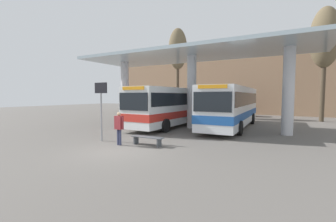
{
  "coord_description": "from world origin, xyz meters",
  "views": [
    {
      "loc": [
        7.09,
        -8.0,
        2.59
      ],
      "look_at": [
        0.0,
        4.79,
        1.6
      ],
      "focal_mm": 24.0,
      "sensor_mm": 36.0,
      "label": 1
    }
  ],
  "objects_px": {
    "transit_bus_left_bay": "(172,105)",
    "parked_car_street": "(237,108)",
    "transit_bus_center_bay": "(232,105)",
    "poplar_tree_behind_left": "(178,50)",
    "pedestrian_waiting": "(119,125)",
    "poplar_tree_behind_right": "(325,39)",
    "waiting_bench_near_pillar": "(147,139)",
    "info_sign_platform": "(101,100)"
  },
  "relations": [
    {
      "from": "transit_bus_left_bay",
      "to": "parked_car_street",
      "type": "bearing_deg",
      "value": -100.32
    },
    {
      "from": "transit_bus_center_bay",
      "to": "poplar_tree_behind_left",
      "type": "xyz_separation_m",
      "value": [
        -8.05,
        6.14,
        6.32
      ]
    },
    {
      "from": "pedestrian_waiting",
      "to": "poplar_tree_behind_right",
      "type": "distance_m",
      "value": 22.26
    },
    {
      "from": "transit_bus_left_bay",
      "to": "waiting_bench_near_pillar",
      "type": "height_order",
      "value": "transit_bus_left_bay"
    },
    {
      "from": "transit_bus_left_bay",
      "to": "info_sign_platform",
      "type": "height_order",
      "value": "info_sign_platform"
    },
    {
      "from": "transit_bus_center_bay",
      "to": "parked_car_street",
      "type": "xyz_separation_m",
      "value": [
        -1.97,
        11.02,
        -0.81
      ]
    },
    {
      "from": "waiting_bench_near_pillar",
      "to": "info_sign_platform",
      "type": "relative_size",
      "value": 0.54
    },
    {
      "from": "poplar_tree_behind_right",
      "to": "pedestrian_waiting",
      "type": "bearing_deg",
      "value": -119.98
    },
    {
      "from": "waiting_bench_near_pillar",
      "to": "poplar_tree_behind_left",
      "type": "bearing_deg",
      "value": 110.9
    },
    {
      "from": "transit_bus_left_bay",
      "to": "poplar_tree_behind_right",
      "type": "xyz_separation_m",
      "value": [
        11.6,
        10.3,
        6.41
      ]
    },
    {
      "from": "info_sign_platform",
      "to": "poplar_tree_behind_left",
      "type": "height_order",
      "value": "poplar_tree_behind_left"
    },
    {
      "from": "waiting_bench_near_pillar",
      "to": "pedestrian_waiting",
      "type": "distance_m",
      "value": 1.64
    },
    {
      "from": "info_sign_platform",
      "to": "poplar_tree_behind_left",
      "type": "relative_size",
      "value": 0.31
    },
    {
      "from": "info_sign_platform",
      "to": "pedestrian_waiting",
      "type": "height_order",
      "value": "info_sign_platform"
    },
    {
      "from": "transit_bus_left_bay",
      "to": "poplar_tree_behind_right",
      "type": "bearing_deg",
      "value": -136.76
    },
    {
      "from": "transit_bus_left_bay",
      "to": "info_sign_platform",
      "type": "distance_m",
      "value": 7.61
    },
    {
      "from": "parked_car_street",
      "to": "transit_bus_center_bay",
      "type": "bearing_deg",
      "value": -79.85
    },
    {
      "from": "poplar_tree_behind_left",
      "to": "poplar_tree_behind_right",
      "type": "relative_size",
      "value": 0.95
    },
    {
      "from": "transit_bus_left_bay",
      "to": "pedestrian_waiting",
      "type": "height_order",
      "value": "transit_bus_left_bay"
    },
    {
      "from": "transit_bus_left_bay",
      "to": "pedestrian_waiting",
      "type": "bearing_deg",
      "value": 99.29
    },
    {
      "from": "waiting_bench_near_pillar",
      "to": "parked_car_street",
      "type": "relative_size",
      "value": 0.41
    },
    {
      "from": "transit_bus_center_bay",
      "to": "waiting_bench_near_pillar",
      "type": "xyz_separation_m",
      "value": [
        -2.27,
        -8.99,
        -1.47
      ]
    },
    {
      "from": "waiting_bench_near_pillar",
      "to": "poplar_tree_behind_right",
      "type": "bearing_deg",
      "value": 62.35
    },
    {
      "from": "poplar_tree_behind_left",
      "to": "parked_car_street",
      "type": "distance_m",
      "value": 10.56
    },
    {
      "from": "transit_bus_center_bay",
      "to": "info_sign_platform",
      "type": "bearing_deg",
      "value": 58.74
    },
    {
      "from": "pedestrian_waiting",
      "to": "poplar_tree_behind_right",
      "type": "xyz_separation_m",
      "value": [
        10.53,
        18.26,
        7.15
      ]
    },
    {
      "from": "waiting_bench_near_pillar",
      "to": "parked_car_street",
      "type": "distance_m",
      "value": 20.02
    },
    {
      "from": "transit_bus_center_bay",
      "to": "info_sign_platform",
      "type": "distance_m",
      "value": 10.66
    },
    {
      "from": "transit_bus_left_bay",
      "to": "info_sign_platform",
      "type": "relative_size",
      "value": 3.13
    },
    {
      "from": "poplar_tree_behind_left",
      "to": "waiting_bench_near_pillar",
      "type": "bearing_deg",
      "value": -69.1
    },
    {
      "from": "info_sign_platform",
      "to": "poplar_tree_behind_right",
      "type": "bearing_deg",
      "value": 55.74
    },
    {
      "from": "info_sign_platform",
      "to": "poplar_tree_behind_right",
      "type": "distance_m",
      "value": 22.4
    },
    {
      "from": "info_sign_platform",
      "to": "transit_bus_center_bay",
      "type": "bearing_deg",
      "value": 60.55
    },
    {
      "from": "transit_bus_left_bay",
      "to": "pedestrian_waiting",
      "type": "distance_m",
      "value": 8.06
    },
    {
      "from": "pedestrian_waiting",
      "to": "info_sign_platform",
      "type": "bearing_deg",
      "value": 173.41
    },
    {
      "from": "waiting_bench_near_pillar",
      "to": "poplar_tree_behind_right",
      "type": "xyz_separation_m",
      "value": [
        9.21,
        17.59,
        7.87
      ]
    },
    {
      "from": "transit_bus_left_bay",
      "to": "poplar_tree_behind_left",
      "type": "height_order",
      "value": "poplar_tree_behind_left"
    },
    {
      "from": "transit_bus_center_bay",
      "to": "transit_bus_left_bay",
      "type": "bearing_deg",
      "value": 18.25
    },
    {
      "from": "transit_bus_left_bay",
      "to": "transit_bus_center_bay",
      "type": "relative_size",
      "value": 0.89
    },
    {
      "from": "transit_bus_left_bay",
      "to": "parked_car_street",
      "type": "xyz_separation_m",
      "value": [
        2.69,
        12.73,
        -0.79
      ]
    },
    {
      "from": "pedestrian_waiting",
      "to": "parked_car_street",
      "type": "relative_size",
      "value": 0.39
    },
    {
      "from": "transit_bus_center_bay",
      "to": "poplar_tree_behind_right",
      "type": "distance_m",
      "value": 12.77
    }
  ]
}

